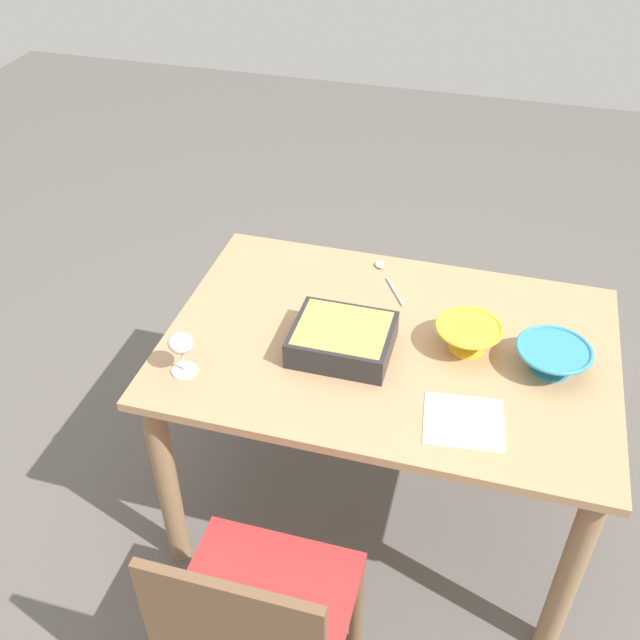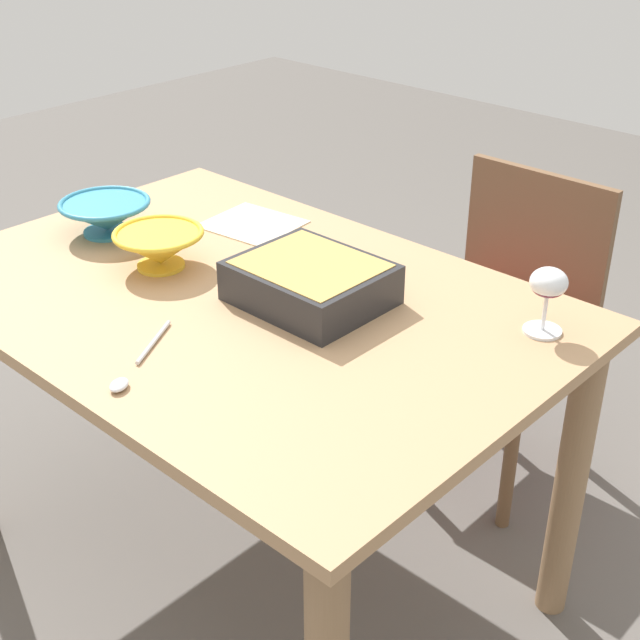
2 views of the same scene
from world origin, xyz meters
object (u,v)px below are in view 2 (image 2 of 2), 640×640
(dining_table, at_px, (243,345))
(small_bowl, at_px, (104,216))
(chair, at_px, (506,307))
(wine_glass, at_px, (548,288))
(casserole_dish, at_px, (311,280))
(napkin, at_px, (252,224))
(serving_spoon, at_px, (132,369))
(mixing_bowl, at_px, (159,247))

(dining_table, xyz_separation_m, small_bowl, (-0.46, -0.00, 0.17))
(chair, height_order, wine_glass, wine_glass)
(casserole_dish, xyz_separation_m, small_bowl, (-0.59, -0.08, -0.00))
(wine_glass, relative_size, napkin, 0.63)
(casserole_dish, bearing_deg, wine_glass, 27.00)
(chair, xyz_separation_m, casserole_dish, (-0.03, -0.73, 0.33))
(chair, bearing_deg, napkin, -127.70)
(serving_spoon, bearing_deg, mixing_bowl, 135.11)
(chair, distance_m, casserole_dish, 0.80)
(dining_table, height_order, small_bowl, small_bowl)
(serving_spoon, bearing_deg, casserole_dish, 83.85)
(casserole_dish, distance_m, napkin, 0.43)
(chair, relative_size, mixing_bowl, 4.15)
(chair, bearing_deg, serving_spoon, -93.89)
(small_bowl, height_order, serving_spoon, small_bowl)
(wine_glass, xyz_separation_m, serving_spoon, (-0.45, -0.62, -0.09))
(casserole_dish, height_order, napkin, casserole_dish)
(wine_glass, bearing_deg, chair, 125.90)
(dining_table, xyz_separation_m, mixing_bowl, (-0.22, -0.03, 0.17))
(serving_spoon, xyz_separation_m, napkin, (-0.34, 0.61, -0.01))
(wine_glass, xyz_separation_m, small_bowl, (-1.00, -0.29, -0.05))
(chair, xyz_separation_m, wine_glass, (0.38, -0.52, 0.38))
(small_bowl, distance_m, napkin, 0.35)
(mixing_bowl, distance_m, small_bowl, 0.24)
(mixing_bowl, bearing_deg, casserole_dish, 16.76)
(napkin, bearing_deg, chair, 52.30)
(small_bowl, bearing_deg, mixing_bowl, -6.01)
(dining_table, distance_m, napkin, 0.39)
(chair, bearing_deg, casserole_dish, -92.61)
(wine_glass, relative_size, small_bowl, 0.62)
(dining_table, distance_m, wine_glass, 0.65)
(casserole_dish, bearing_deg, chair, 87.39)
(serving_spoon, bearing_deg, chair, 86.11)
(dining_table, distance_m, casserole_dish, 0.23)
(dining_table, relative_size, wine_glass, 9.96)
(chair, xyz_separation_m, napkin, (-0.41, -0.53, 0.29))
(dining_table, bearing_deg, casserole_dish, 30.50)
(casserole_dish, relative_size, mixing_bowl, 1.46)
(chair, xyz_separation_m, serving_spoon, (-0.08, -1.14, 0.29))
(dining_table, distance_m, chair, 0.84)
(small_bowl, bearing_deg, serving_spoon, -31.15)
(dining_table, distance_m, small_bowl, 0.49)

